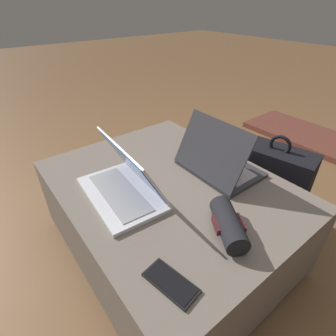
# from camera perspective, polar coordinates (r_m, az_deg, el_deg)

# --- Properties ---
(ground_plane) EXTENTS (14.00, 14.00, 0.00)m
(ground_plane) POSITION_cam_1_polar(r_m,az_deg,el_deg) (1.36, 0.10, -16.79)
(ground_plane) COLOR brown
(ottoman) EXTENTS (1.02, 0.80, 0.40)m
(ottoman) POSITION_cam_1_polar(r_m,az_deg,el_deg) (1.21, 0.11, -10.71)
(ottoman) COLOR #3D3832
(ottoman) RESTS_ON ground_plane
(laptop_near) EXTENTS (0.38, 0.25, 0.22)m
(laptop_near) POSITION_cam_1_polar(r_m,az_deg,el_deg) (1.01, -9.37, -3.47)
(laptop_near) COLOR silver
(laptop_near) RESTS_ON ottoman
(laptop_far) EXTENTS (0.33, 0.25, 0.24)m
(laptop_far) POSITION_cam_1_polar(r_m,az_deg,el_deg) (1.14, 10.62, 1.31)
(laptop_far) COLOR #333338
(laptop_far) RESTS_ON ottoman
(cell_phone) EXTENTS (0.16, 0.10, 0.01)m
(cell_phone) POSITION_cam_1_polar(r_m,az_deg,el_deg) (0.77, 0.60, -23.66)
(cell_phone) COLOR black
(cell_phone) RESTS_ON ottoman
(backpack) EXTENTS (0.38, 0.28, 0.51)m
(backpack) POSITION_cam_1_polar(r_m,az_deg,el_deg) (1.47, 21.23, -3.89)
(backpack) COLOR black
(backpack) RESTS_ON ground_plane
(wrist_brace) EXTENTS (0.21, 0.17, 0.07)m
(wrist_brace) POSITION_cam_1_polar(r_m,az_deg,el_deg) (0.88, 13.02, -11.79)
(wrist_brace) COLOR black
(wrist_brace) RESTS_ON ottoman
(fireplace_hearth) EXTENTS (1.40, 0.50, 0.04)m
(fireplace_hearth) POSITION_cam_1_polar(r_m,az_deg,el_deg) (2.54, 31.86, 4.40)
(fireplace_hearth) COLOR brown
(fireplace_hearth) RESTS_ON ground_plane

